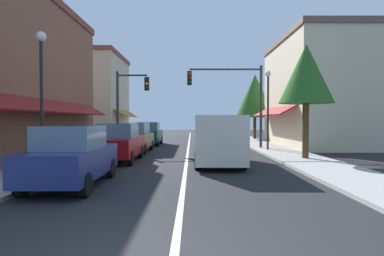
{
  "coord_description": "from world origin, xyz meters",
  "views": [
    {
      "loc": [
        0.25,
        -3.73,
        1.94
      ],
      "look_at": [
        0.21,
        13.69,
        1.49
      ],
      "focal_mm": 29.79,
      "sensor_mm": 36.0,
      "label": 1
    }
  ],
  "objects_px": {
    "parked_car_nearest_left": "(73,156)",
    "traffic_signal_left_corner": "(129,98)",
    "tree_right_far": "(256,96)",
    "parked_car_second_left": "(120,143)",
    "parked_car_far_left": "(150,134)",
    "traffic_signal_mast_arm": "(236,92)",
    "parked_car_third_left": "(136,137)",
    "street_lamp_right_mid": "(269,97)",
    "van_in_lane": "(219,138)",
    "tree_right_near": "(307,74)",
    "street_lamp_left_near": "(42,79)"
  },
  "relations": [
    {
      "from": "parked_car_nearest_left",
      "to": "traffic_signal_left_corner",
      "type": "bearing_deg",
      "value": 92.77
    },
    {
      "from": "parked_car_nearest_left",
      "to": "tree_right_far",
      "type": "height_order",
      "value": "tree_right_far"
    },
    {
      "from": "parked_car_second_left",
      "to": "parked_car_far_left",
      "type": "relative_size",
      "value": 1.0
    },
    {
      "from": "parked_car_second_left",
      "to": "traffic_signal_mast_arm",
      "type": "xyz_separation_m",
      "value": [
        6.22,
        6.13,
        2.89
      ]
    },
    {
      "from": "parked_car_third_left",
      "to": "street_lamp_right_mid",
      "type": "distance_m",
      "value": 8.46
    },
    {
      "from": "van_in_lane",
      "to": "tree_right_near",
      "type": "height_order",
      "value": "tree_right_near"
    },
    {
      "from": "parked_car_nearest_left",
      "to": "van_in_lane",
      "type": "distance_m",
      "value": 6.57
    },
    {
      "from": "tree_right_near",
      "to": "tree_right_far",
      "type": "height_order",
      "value": "tree_right_far"
    },
    {
      "from": "parked_car_nearest_left",
      "to": "tree_right_near",
      "type": "height_order",
      "value": "tree_right_near"
    },
    {
      "from": "van_in_lane",
      "to": "traffic_signal_left_corner",
      "type": "height_order",
      "value": "traffic_signal_left_corner"
    },
    {
      "from": "parked_car_nearest_left",
      "to": "tree_right_far",
      "type": "distance_m",
      "value": 24.08
    },
    {
      "from": "parked_car_third_left",
      "to": "street_lamp_left_near",
      "type": "distance_m",
      "value": 8.35
    },
    {
      "from": "traffic_signal_left_corner",
      "to": "parked_car_nearest_left",
      "type": "bearing_deg",
      "value": -86.11
    },
    {
      "from": "tree_right_near",
      "to": "tree_right_far",
      "type": "xyz_separation_m",
      "value": [
        0.71,
        15.89,
        0.17
      ]
    },
    {
      "from": "tree_right_near",
      "to": "parked_car_far_left",
      "type": "bearing_deg",
      "value": 133.1
    },
    {
      "from": "traffic_signal_mast_arm",
      "to": "tree_right_far",
      "type": "height_order",
      "value": "tree_right_far"
    },
    {
      "from": "parked_car_nearest_left",
      "to": "traffic_signal_mast_arm",
      "type": "distance_m",
      "value": 13.57
    },
    {
      "from": "traffic_signal_left_corner",
      "to": "street_lamp_left_near",
      "type": "distance_m",
      "value": 10.14
    },
    {
      "from": "parked_car_second_left",
      "to": "street_lamp_right_mid",
      "type": "distance_m",
      "value": 9.61
    },
    {
      "from": "parked_car_far_left",
      "to": "traffic_signal_mast_arm",
      "type": "relative_size",
      "value": 0.74
    },
    {
      "from": "parked_car_third_left",
      "to": "parked_car_nearest_left",
      "type": "bearing_deg",
      "value": -88.68
    },
    {
      "from": "street_lamp_left_near",
      "to": "tree_right_far",
      "type": "xyz_separation_m",
      "value": [
        11.55,
        19.58,
        0.86
      ]
    },
    {
      "from": "traffic_signal_mast_arm",
      "to": "tree_right_near",
      "type": "bearing_deg",
      "value": -65.69
    },
    {
      "from": "parked_car_nearest_left",
      "to": "street_lamp_left_near",
      "type": "relative_size",
      "value": 0.81
    },
    {
      "from": "street_lamp_left_near",
      "to": "tree_right_near",
      "type": "height_order",
      "value": "tree_right_near"
    },
    {
      "from": "parked_car_nearest_left",
      "to": "street_lamp_left_near",
      "type": "xyz_separation_m",
      "value": [
        -1.92,
        2.23,
        2.53
      ]
    },
    {
      "from": "traffic_signal_mast_arm",
      "to": "street_lamp_right_mid",
      "type": "distance_m",
      "value": 2.38
    },
    {
      "from": "parked_car_nearest_left",
      "to": "street_lamp_right_mid",
      "type": "height_order",
      "value": "street_lamp_right_mid"
    },
    {
      "from": "van_in_lane",
      "to": "tree_right_near",
      "type": "relative_size",
      "value": 0.94
    },
    {
      "from": "parked_car_third_left",
      "to": "street_lamp_right_mid",
      "type": "bearing_deg",
      "value": 3.35
    },
    {
      "from": "parked_car_far_left",
      "to": "tree_right_far",
      "type": "bearing_deg",
      "value": 34.75
    },
    {
      "from": "traffic_signal_left_corner",
      "to": "street_lamp_right_mid",
      "type": "relative_size",
      "value": 1.06
    },
    {
      "from": "parked_car_nearest_left",
      "to": "traffic_signal_mast_arm",
      "type": "bearing_deg",
      "value": 60.46
    },
    {
      "from": "parked_car_third_left",
      "to": "traffic_signal_left_corner",
      "type": "distance_m",
      "value": 3.56
    },
    {
      "from": "van_in_lane",
      "to": "street_lamp_left_near",
      "type": "xyz_separation_m",
      "value": [
        -6.54,
        -2.44,
        2.26
      ]
    },
    {
      "from": "van_in_lane",
      "to": "street_lamp_left_near",
      "type": "relative_size",
      "value": 1.02
    },
    {
      "from": "street_lamp_right_mid",
      "to": "tree_right_far",
      "type": "height_order",
      "value": "tree_right_far"
    },
    {
      "from": "traffic_signal_mast_arm",
      "to": "street_lamp_left_near",
      "type": "relative_size",
      "value": 1.08
    },
    {
      "from": "van_in_lane",
      "to": "parked_car_far_left",
      "type": "bearing_deg",
      "value": 113.58
    },
    {
      "from": "parked_car_second_left",
      "to": "parked_car_third_left",
      "type": "relative_size",
      "value": 0.99
    },
    {
      "from": "street_lamp_left_near",
      "to": "parked_car_far_left",
      "type": "bearing_deg",
      "value": 80.81
    },
    {
      "from": "parked_car_far_left",
      "to": "van_in_lane",
      "type": "height_order",
      "value": "van_in_lane"
    },
    {
      "from": "traffic_signal_mast_arm",
      "to": "parked_car_second_left",
      "type": "bearing_deg",
      "value": -135.44
    },
    {
      "from": "parked_car_far_left",
      "to": "tree_right_far",
      "type": "xyz_separation_m",
      "value": [
        9.44,
        6.57,
        3.39
      ]
    },
    {
      "from": "tree_right_far",
      "to": "street_lamp_left_near",
      "type": "bearing_deg",
      "value": -120.53
    },
    {
      "from": "parked_car_nearest_left",
      "to": "tree_right_near",
      "type": "xyz_separation_m",
      "value": [
        8.91,
        5.92,
        3.22
      ]
    },
    {
      "from": "parked_car_nearest_left",
      "to": "tree_right_far",
      "type": "xyz_separation_m",
      "value": [
        9.62,
        21.81,
        3.39
      ]
    },
    {
      "from": "tree_right_near",
      "to": "parked_car_second_left",
      "type": "bearing_deg",
      "value": -177.55
    },
    {
      "from": "traffic_signal_left_corner",
      "to": "parked_car_far_left",
      "type": "bearing_deg",
      "value": 70.84
    },
    {
      "from": "traffic_signal_mast_arm",
      "to": "traffic_signal_left_corner",
      "type": "bearing_deg",
      "value": 174.83
    }
  ]
}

